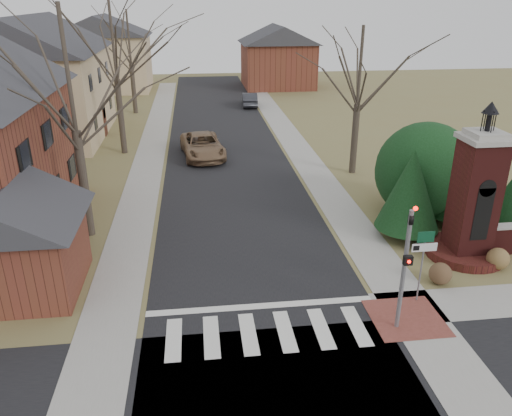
{
  "coord_description": "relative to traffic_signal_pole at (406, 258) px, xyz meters",
  "views": [
    {
      "loc": [
        -1.97,
        -12.36,
        10.08
      ],
      "look_at": [
        0.28,
        6.0,
        2.19
      ],
      "focal_mm": 35.0,
      "sensor_mm": 36.0,
      "label": 1
    }
  ],
  "objects": [
    {
      "name": "stop_bar",
      "position": [
        -4.3,
        1.73,
        -2.58
      ],
      "size": [
        8.0,
        0.35,
        0.02
      ],
      "primitive_type": "cube",
      "color": "silver",
      "rests_on": "ground"
    },
    {
      "name": "dry_shrub_left",
      "position": [
        2.63,
        2.43,
        -2.16
      ],
      "size": [
        0.85,
        0.85,
        0.85
      ],
      "primitive_type": "sphere",
      "color": "brown",
      "rests_on": "ground"
    },
    {
      "name": "brick_gate_monument",
      "position": [
        4.7,
        4.42,
        -0.42
      ],
      "size": [
        3.2,
        3.2,
        6.47
      ],
      "color": "#4D1816",
      "rests_on": "ground"
    },
    {
      "name": "evergreen_mid",
      "position": [
        6.2,
        7.63,
        0.01
      ],
      "size": [
        3.4,
        3.4,
        4.7
      ],
      "color": "#473D33",
      "rests_on": "ground"
    },
    {
      "name": "bare_tree_3",
      "position": [
        3.2,
        15.43,
        4.1
      ],
      "size": [
        7.0,
        7.0,
        9.7
      ],
      "color": "#473D33",
      "rests_on": "ground"
    },
    {
      "name": "curb_apron",
      "position": [
        0.5,
        0.43,
        -2.57
      ],
      "size": [
        2.4,
        2.4,
        0.02
      ],
      "primitive_type": "cube",
      "color": "brown",
      "rests_on": "ground"
    },
    {
      "name": "sidewalk_right_main",
      "position": [
        0.9,
        21.43,
        -2.58
      ],
      "size": [
        2.0,
        60.0,
        0.02
      ],
      "primitive_type": "cube",
      "color": "gray",
      "rests_on": "ground"
    },
    {
      "name": "bare_tree_1",
      "position": [
        -11.3,
        21.43,
        5.44
      ],
      "size": [
        8.4,
        8.4,
        11.64
      ],
      "color": "#473D33",
      "rests_on": "ground"
    },
    {
      "name": "house_distant_left",
      "position": [
        -16.31,
        47.42,
        1.66
      ],
      "size": [
        10.8,
        8.8,
        8.53
      ],
      "color": "tan",
      "rests_on": "ground"
    },
    {
      "name": "distant_car",
      "position": [
        -0.9,
        36.18,
        -1.92
      ],
      "size": [
        1.65,
        4.13,
        1.34
      ],
      "primitive_type": "imported",
      "rotation": [
        0.0,
        0.0,
        3.08
      ],
      "color": "#313238",
      "rests_on": "ground"
    },
    {
      "name": "evergreen_near",
      "position": [
        2.9,
        6.43,
        -0.29
      ],
      "size": [
        2.8,
        2.8,
        4.1
      ],
      "color": "#473D33",
      "rests_on": "ground"
    },
    {
      "name": "traffic_signal_pole",
      "position": [
        0.0,
        0.0,
        0.0
      ],
      "size": [
        0.28,
        0.41,
        4.5
      ],
      "color": "slate",
      "rests_on": "ground"
    },
    {
      "name": "pickup_truck",
      "position": [
        -5.9,
        19.81,
        -1.81
      ],
      "size": [
        3.2,
        5.82,
        1.55
      ],
      "primitive_type": "imported",
      "rotation": [
        0.0,
        0.0,
        0.12
      ],
      "color": "#846548",
      "rests_on": "ground"
    },
    {
      "name": "bare_tree_2",
      "position": [
        -11.8,
        34.43,
        4.44
      ],
      "size": [
        7.35,
        7.35,
        10.19
      ],
      "color": "#473D33",
      "rests_on": "ground"
    },
    {
      "name": "dry_shrub_right",
      "position": [
        5.42,
        3.22,
        -2.15
      ],
      "size": [
        0.88,
        0.88,
        0.88
      ],
      "primitive_type": "sphere",
      "color": "brown",
      "rests_on": "ground"
    },
    {
      "name": "sidewalk_left",
      "position": [
        -9.5,
        21.43,
        -2.58
      ],
      "size": [
        2.0,
        60.0,
        0.02
      ],
      "primitive_type": "cube",
      "color": "gray",
      "rests_on": "ground"
    },
    {
      "name": "sign_post",
      "position": [
        1.29,
        1.41,
        -0.64
      ],
      "size": [
        0.9,
        0.07,
        2.75
      ],
      "color": "slate",
      "rests_on": "ground"
    },
    {
      "name": "house_stucco_left",
      "position": [
        -17.8,
        26.42,
        2.01
      ],
      "size": [
        9.8,
        12.8,
        9.28
      ],
      "color": "tan",
      "rests_on": "ground"
    },
    {
      "name": "garage_left",
      "position": [
        -12.82,
        3.92,
        -0.35
      ],
      "size": [
        4.8,
        4.8,
        4.29
      ],
      "color": "brown",
      "rests_on": "ground"
    },
    {
      "name": "ground",
      "position": [
        -4.3,
        -0.57,
        -2.59
      ],
      "size": [
        120.0,
        120.0,
        0.0
      ],
      "primitive_type": "plane",
      "color": "olive",
      "rests_on": "ground"
    },
    {
      "name": "main_street",
      "position": [
        -4.3,
        21.43,
        -2.58
      ],
      "size": [
        8.0,
        70.0,
        0.01
      ],
      "primitive_type": "cube",
      "color": "black",
      "rests_on": "ground"
    },
    {
      "name": "crosswalk_zone",
      "position": [
        -4.3,
        0.23,
        -2.58
      ],
      "size": [
        8.0,
        2.2,
        0.02
      ],
      "primitive_type": "cube",
      "color": "silver",
      "rests_on": "ground"
    },
    {
      "name": "bare_tree_0",
      "position": [
        -11.3,
        8.43,
        5.11
      ],
      "size": [
        8.05,
        8.05,
        11.15
      ],
      "color": "#473D33",
      "rests_on": "ground"
    },
    {
      "name": "evergreen_mass",
      "position": [
        4.7,
        8.93,
        -0.19
      ],
      "size": [
        4.8,
        4.8,
        4.8
      ],
      "primitive_type": "sphere",
      "color": "black",
      "rests_on": "ground"
    },
    {
      "name": "house_distant_right",
      "position": [
        3.69,
        47.42,
        1.06
      ],
      "size": [
        8.8,
        8.8,
        7.3
      ],
      "color": "brown",
      "rests_on": "ground"
    }
  ]
}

